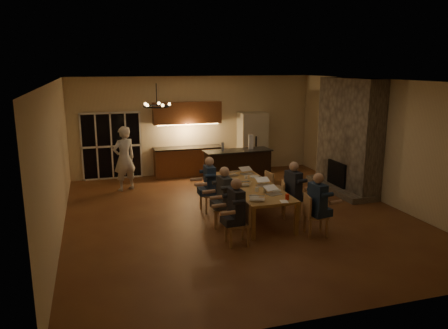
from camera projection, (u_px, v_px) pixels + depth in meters
floor at (238, 215)px, 10.54m from camera, size 9.00×9.00×0.00m
back_wall at (195, 125)px, 14.40m from camera, size 8.00×0.04×3.20m
left_wall at (55, 161)px, 9.04m from camera, size 0.04×9.00×3.20m
right_wall at (385, 142)px, 11.32m from camera, size 0.04×9.00×3.20m
ceiling at (239, 80)px, 9.82m from camera, size 8.00×9.00×0.04m
french_doors at (112, 146)px, 13.71m from camera, size 1.86×0.08×2.10m
fireplace at (349, 135)px, 12.35m from camera, size 0.58×2.50×3.20m
kitchenette at (188, 139)px, 14.10m from camera, size 2.24×0.68×2.40m
refrigerator at (252, 142)px, 14.72m from camera, size 0.90×0.68×2.00m
dining_table at (251, 200)px, 10.48m from camera, size 1.10×3.03×0.75m
bar_island at (238, 168)px, 13.06m from camera, size 2.04×0.75×1.08m
chair_left_near at (237, 223)px, 8.76m from camera, size 0.45×0.45×0.89m
chair_left_mid at (224, 208)px, 9.71m from camera, size 0.56×0.56×0.89m
chair_left_far at (210, 194)px, 10.77m from camera, size 0.50×0.50×0.89m
chair_right_near at (316, 215)px, 9.23m from camera, size 0.50×0.50×0.89m
chair_right_mid at (291, 200)px, 10.29m from camera, size 0.56×0.56×0.89m
chair_right_far at (276, 188)px, 11.25m from camera, size 0.48×0.48×0.89m
person_left_near at (236, 212)px, 8.70m from camera, size 0.65×0.65×1.38m
person_right_near at (317, 205)px, 9.12m from camera, size 0.69×0.69×1.38m
person_left_mid at (224, 197)px, 9.67m from camera, size 0.65×0.65×1.38m
person_right_mid at (293, 191)px, 10.16m from camera, size 0.70×0.70×1.38m
person_left_far at (210, 185)px, 10.68m from camera, size 0.61×0.61×1.38m
standing_person at (124, 159)px, 12.47m from camera, size 0.80×0.69×1.87m
chandelier at (157, 106)px, 8.61m from camera, size 0.53×0.53×0.03m
laptop_a at (257, 195)px, 9.25m from camera, size 0.40×0.38×0.23m
laptop_b at (274, 189)px, 9.64m from camera, size 0.39×0.36×0.23m
laptop_c at (242, 181)px, 10.38m from camera, size 0.37×0.34×0.23m
laptop_d at (264, 181)px, 10.33m from camera, size 0.32×0.28×0.23m
laptop_e at (231, 171)px, 11.29m from camera, size 0.35×0.32×0.23m
laptop_f at (247, 170)px, 11.41m from camera, size 0.36×0.32×0.23m
mug_front at (257, 189)px, 9.88m from camera, size 0.08×0.08×0.10m
mug_mid at (246, 177)px, 10.96m from camera, size 0.08×0.08×0.10m
mug_back at (227, 177)px, 10.97m from camera, size 0.08×0.08×0.10m
redcup_near at (287, 197)px, 9.28m from camera, size 0.09×0.09×0.12m
redcup_mid at (228, 181)px, 10.57m from camera, size 0.10×0.10×0.12m
can_silver at (265, 190)px, 9.77m from camera, size 0.06×0.06×0.12m
can_cola at (228, 170)px, 11.64m from camera, size 0.07×0.07×0.12m
can_right at (260, 178)px, 10.78m from camera, size 0.07×0.07×0.12m
plate_near at (276, 190)px, 9.93m from camera, size 0.23×0.23×0.02m
plate_left at (254, 196)px, 9.49m from camera, size 0.23×0.23×0.02m
plate_far at (255, 177)px, 11.17m from camera, size 0.27×0.27×0.02m
notepad at (284, 202)px, 9.13m from camera, size 0.19×0.24×0.01m
bar_bottle at (223, 147)px, 12.84m from camera, size 0.09×0.09×0.24m
bar_blender at (251, 142)px, 13.10m from camera, size 0.16×0.16×0.42m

